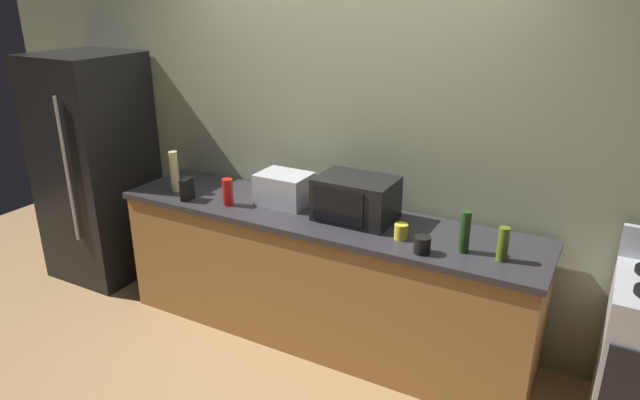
# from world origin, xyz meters

# --- Properties ---
(ground_plane) EXTENTS (8.00, 8.00, 0.00)m
(ground_plane) POSITION_xyz_m (0.00, 0.00, 0.00)
(ground_plane) COLOR #A87F51
(back_wall) EXTENTS (6.40, 0.10, 2.70)m
(back_wall) POSITION_xyz_m (0.00, 0.81, 1.35)
(back_wall) COLOR gray
(back_wall) RESTS_ON ground_plane
(counter_run) EXTENTS (2.84, 0.64, 0.90)m
(counter_run) POSITION_xyz_m (0.00, 0.40, 0.45)
(counter_run) COLOR #9E6B38
(counter_run) RESTS_ON ground_plane
(refrigerator) EXTENTS (0.72, 0.73, 1.80)m
(refrigerator) POSITION_xyz_m (-2.05, 0.40, 0.90)
(refrigerator) COLOR black
(refrigerator) RESTS_ON ground_plane
(microwave) EXTENTS (0.48, 0.35, 0.27)m
(microwave) POSITION_xyz_m (0.23, 0.45, 1.04)
(microwave) COLOR black
(microwave) RESTS_ON counter_run
(toaster_oven) EXTENTS (0.34, 0.26, 0.21)m
(toaster_oven) POSITION_xyz_m (-0.30, 0.46, 1.01)
(toaster_oven) COLOR #B7BABF
(toaster_oven) RESTS_ON counter_run
(cordless_phone) EXTENTS (0.07, 0.12, 0.15)m
(cordless_phone) POSITION_xyz_m (-0.92, 0.20, 0.98)
(cordless_phone) COLOR black
(cordless_phone) RESTS_ON counter_run
(bottle_wine) EXTENTS (0.06, 0.06, 0.24)m
(bottle_wine) POSITION_xyz_m (0.95, 0.31, 1.02)
(bottle_wine) COLOR #1E3F19
(bottle_wine) RESTS_ON counter_run
(bottle_hot_sauce) EXTENTS (0.07, 0.07, 0.18)m
(bottle_hot_sauce) POSITION_xyz_m (-0.62, 0.26, 0.99)
(bottle_hot_sauce) COLOR red
(bottle_hot_sauce) RESTS_ON counter_run
(bottle_vinegar) EXTENTS (0.06, 0.06, 0.29)m
(bottle_vinegar) POSITION_xyz_m (-1.11, 0.30, 1.05)
(bottle_vinegar) COLOR beige
(bottle_vinegar) RESTS_ON counter_run
(bottle_olive_oil) EXTENTS (0.06, 0.06, 0.19)m
(bottle_olive_oil) POSITION_xyz_m (1.15, 0.30, 0.99)
(bottle_olive_oil) COLOR #4C6B19
(bottle_olive_oil) RESTS_ON counter_run
(mug_black) EXTENTS (0.09, 0.09, 0.09)m
(mug_black) POSITION_xyz_m (0.75, 0.19, 0.95)
(mug_black) COLOR black
(mug_black) RESTS_ON counter_run
(mug_yellow) EXTENTS (0.08, 0.08, 0.09)m
(mug_yellow) POSITION_xyz_m (0.59, 0.30, 0.95)
(mug_yellow) COLOR yellow
(mug_yellow) RESTS_ON counter_run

